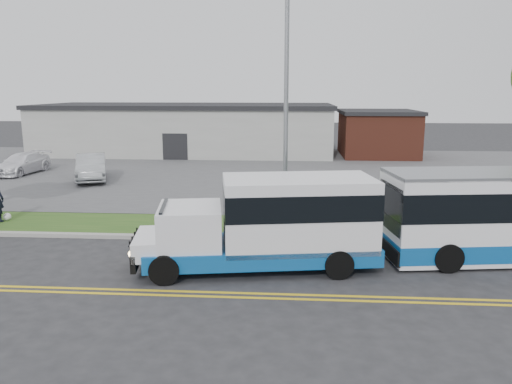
# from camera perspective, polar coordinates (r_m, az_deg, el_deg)

# --- Properties ---
(ground) EXTENTS (140.00, 140.00, 0.00)m
(ground) POSITION_cam_1_polar(r_m,az_deg,el_deg) (18.18, -6.41, -6.49)
(ground) COLOR #28282B
(ground) RESTS_ON ground
(lane_line_north) EXTENTS (70.00, 0.12, 0.01)m
(lane_line_north) POSITION_cam_1_polar(r_m,az_deg,el_deg) (14.64, -9.17, -11.13)
(lane_line_north) COLOR gold
(lane_line_north) RESTS_ON ground
(lane_line_south) EXTENTS (70.00, 0.12, 0.01)m
(lane_line_south) POSITION_cam_1_polar(r_m,az_deg,el_deg) (14.38, -9.44, -11.59)
(lane_line_south) COLOR gold
(lane_line_south) RESTS_ON ground
(curb) EXTENTS (80.00, 0.30, 0.15)m
(curb) POSITION_cam_1_polar(r_m,az_deg,el_deg) (19.19, -5.82, -5.26)
(curb) COLOR #9E9B93
(curb) RESTS_ON ground
(verge) EXTENTS (80.00, 3.30, 0.10)m
(verge) POSITION_cam_1_polar(r_m,az_deg,el_deg) (20.90, -4.98, -3.89)
(verge) COLOR #254E1A
(verge) RESTS_ON ground
(parking_lot) EXTENTS (80.00, 25.00, 0.10)m
(parking_lot) POSITION_cam_1_polar(r_m,az_deg,el_deg) (34.58, -1.34, 2.37)
(parking_lot) COLOR #4C4C4F
(parking_lot) RESTS_ON ground
(commercial_building) EXTENTS (25.40, 10.40, 4.35)m
(commercial_building) POSITION_cam_1_polar(r_m,az_deg,el_deg) (45.06, -7.83, 7.18)
(commercial_building) COLOR #9E9E99
(commercial_building) RESTS_ON ground
(brick_wing) EXTENTS (6.30, 7.30, 3.90)m
(brick_wing) POSITION_cam_1_polar(r_m,az_deg,el_deg) (43.74, 13.71, 6.53)
(brick_wing) COLOR brown
(brick_wing) RESTS_ON ground
(streetlight_near) EXTENTS (0.35, 1.53, 9.50)m
(streetlight_near) POSITION_cam_1_polar(r_m,az_deg,el_deg) (19.71, 3.46, 10.47)
(streetlight_near) COLOR gray
(streetlight_near) RESTS_ON verge
(shuttle_bus) EXTENTS (7.92, 3.63, 2.93)m
(shuttle_bus) POSITION_cam_1_polar(r_m,az_deg,el_deg) (15.83, 2.13, -3.25)
(shuttle_bus) COLOR #0D5097
(shuttle_bus) RESTS_ON ground
(parked_car_a) EXTENTS (3.32, 5.17, 1.61)m
(parked_car_a) POSITION_cam_1_polar(r_m,az_deg,el_deg) (32.48, -18.31, 2.70)
(parked_car_a) COLOR #A9ADB1
(parked_car_a) RESTS_ON parking_lot
(parked_car_b) EXTENTS (2.42, 4.82, 1.34)m
(parked_car_b) POSITION_cam_1_polar(r_m,az_deg,el_deg) (36.79, -25.19, 2.96)
(parked_car_b) COLOR white
(parked_car_b) RESTS_ON parking_lot
(grocery_bag_right) EXTENTS (0.32, 0.32, 0.32)m
(grocery_bag_right) POSITION_cam_1_polar(r_m,az_deg,el_deg) (24.00, -26.54, -2.54)
(grocery_bag_right) COLOR white
(grocery_bag_right) RESTS_ON verge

